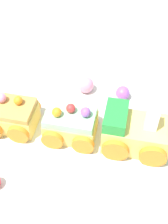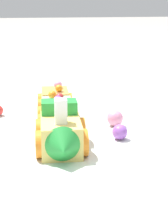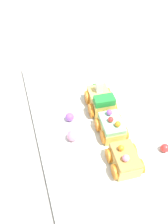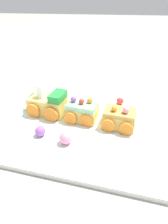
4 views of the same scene
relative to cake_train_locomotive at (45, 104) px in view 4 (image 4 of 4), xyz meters
The scene contains 8 objects.
ground_plane 0.10m from the cake_train_locomotive, 156.28° to the left, with size 10.00×10.00×0.00m, color gray.
display_board 0.10m from the cake_train_locomotive, 156.28° to the left, with size 0.68×0.32×0.01m, color silver.
cake_train_locomotive is the anchor object (origin of this frame).
cake_car_mint 0.11m from the cake_train_locomotive, behind, with size 0.08×0.08×0.06m.
cake_car_caramel 0.21m from the cake_train_locomotive, behind, with size 0.08×0.08×0.06m.
gumball_purple 0.11m from the cake_train_locomotive, 107.49° to the left, with size 0.03×0.03×0.03m, color #9956C6.
gumball_red 0.23m from the cake_train_locomotive, 154.37° to the right, with size 0.02×0.02×0.02m, color red.
gumball_pink 0.15m from the cake_train_locomotive, 131.70° to the left, with size 0.03×0.03×0.03m, color pink.
Camera 4 is at (-0.12, 0.35, 0.28)m, focal length 28.00 mm.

